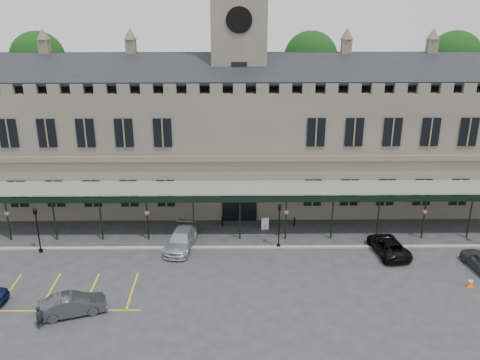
{
  "coord_description": "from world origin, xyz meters",
  "views": [
    {
      "loc": [
        -0.44,
        -34.66,
        21.77
      ],
      "look_at": [
        0.0,
        6.0,
        6.0
      ],
      "focal_mm": 40.0,
      "sensor_mm": 36.0,
      "label": 1
    }
  ],
  "objects_px": {
    "clock_tower": "(239,72)",
    "car_taxi": "(181,240)",
    "person_a": "(40,317)",
    "station_building": "(239,139)",
    "traffic_cone": "(470,282)",
    "sign_board": "(265,224)",
    "car_van": "(388,246)",
    "lamp_post_mid": "(279,221)",
    "lamp_post_left": "(37,226)",
    "car_left_b": "(73,305)"
  },
  "relations": [
    {
      "from": "lamp_post_left",
      "to": "person_a",
      "type": "distance_m",
      "value": 10.99
    },
    {
      "from": "station_building",
      "to": "car_left_b",
      "type": "distance_m",
      "value": 23.5
    },
    {
      "from": "traffic_cone",
      "to": "car_van",
      "type": "xyz_separation_m",
      "value": [
        -4.75,
        5.2,
        0.31
      ]
    },
    {
      "from": "lamp_post_left",
      "to": "car_taxi",
      "type": "distance_m",
      "value": 11.81
    },
    {
      "from": "station_building",
      "to": "lamp_post_mid",
      "type": "relative_size",
      "value": 14.53
    },
    {
      "from": "lamp_post_left",
      "to": "traffic_cone",
      "type": "bearing_deg",
      "value": -9.57
    },
    {
      "from": "car_left_b",
      "to": "car_van",
      "type": "xyz_separation_m",
      "value": [
        23.78,
        8.27,
        -0.05
      ]
    },
    {
      "from": "station_building",
      "to": "traffic_cone",
      "type": "relative_size",
      "value": 80.56
    },
    {
      "from": "lamp_post_mid",
      "to": "car_taxi",
      "type": "bearing_deg",
      "value": 179.7
    },
    {
      "from": "traffic_cone",
      "to": "car_van",
      "type": "relative_size",
      "value": 0.15
    },
    {
      "from": "lamp_post_left",
      "to": "car_taxi",
      "type": "relative_size",
      "value": 0.8
    },
    {
      "from": "car_taxi",
      "to": "car_left_b",
      "type": "bearing_deg",
      "value": -115.95
    },
    {
      "from": "sign_board",
      "to": "car_van",
      "type": "distance_m",
      "value": 10.94
    },
    {
      "from": "sign_board",
      "to": "car_left_b",
      "type": "height_order",
      "value": "car_left_b"
    },
    {
      "from": "car_left_b",
      "to": "car_taxi",
      "type": "relative_size",
      "value": 0.86
    },
    {
      "from": "lamp_post_mid",
      "to": "station_building",
      "type": "bearing_deg",
      "value": 107.55
    },
    {
      "from": "lamp_post_mid",
      "to": "person_a",
      "type": "bearing_deg",
      "value": -146.55
    },
    {
      "from": "clock_tower",
      "to": "traffic_cone",
      "type": "height_order",
      "value": "clock_tower"
    },
    {
      "from": "clock_tower",
      "to": "car_taxi",
      "type": "relative_size",
      "value": 4.82
    },
    {
      "from": "car_taxi",
      "to": "person_a",
      "type": "relative_size",
      "value": 3.15
    },
    {
      "from": "car_left_b",
      "to": "car_taxi",
      "type": "height_order",
      "value": "car_taxi"
    },
    {
      "from": "station_building",
      "to": "car_left_b",
      "type": "xyz_separation_m",
      "value": [
        -11.5,
        -19.67,
        -5.74
      ]
    },
    {
      "from": "sign_board",
      "to": "car_van",
      "type": "xyz_separation_m",
      "value": [
        9.98,
        -4.49,
        0.12
      ]
    },
    {
      "from": "station_building",
      "to": "sign_board",
      "type": "xyz_separation_m",
      "value": [
        2.3,
        -6.91,
        -5.91
      ]
    },
    {
      "from": "clock_tower",
      "to": "traffic_cone",
      "type": "distance_m",
      "value": 27.04
    },
    {
      "from": "car_taxi",
      "to": "car_van",
      "type": "distance_m",
      "value": 17.32
    },
    {
      "from": "clock_tower",
      "to": "sign_board",
      "type": "relative_size",
      "value": 21.71
    },
    {
      "from": "traffic_cone",
      "to": "car_left_b",
      "type": "distance_m",
      "value": 28.7
    },
    {
      "from": "car_taxi",
      "to": "car_van",
      "type": "xyz_separation_m",
      "value": [
        17.28,
        -1.11,
        -0.07
      ]
    },
    {
      "from": "clock_tower",
      "to": "lamp_post_mid",
      "type": "distance_m",
      "value": 15.26
    },
    {
      "from": "lamp_post_left",
      "to": "traffic_cone",
      "type": "relative_size",
      "value": 5.52
    },
    {
      "from": "person_a",
      "to": "station_building",
      "type": "bearing_deg",
      "value": 1.73
    },
    {
      "from": "lamp_post_left",
      "to": "person_a",
      "type": "height_order",
      "value": "lamp_post_left"
    },
    {
      "from": "car_left_b",
      "to": "car_van",
      "type": "bearing_deg",
      "value": -89.27
    },
    {
      "from": "station_building",
      "to": "lamp_post_mid",
      "type": "height_order",
      "value": "station_building"
    },
    {
      "from": "clock_tower",
      "to": "car_taxi",
      "type": "distance_m",
      "value": 16.9
    },
    {
      "from": "person_a",
      "to": "car_van",
      "type": "bearing_deg",
      "value": -35.32
    },
    {
      "from": "car_left_b",
      "to": "lamp_post_left",
      "type": "bearing_deg",
      "value": 12.1
    },
    {
      "from": "car_van",
      "to": "clock_tower",
      "type": "bearing_deg",
      "value": -52.5
    },
    {
      "from": "lamp_post_left",
      "to": "person_a",
      "type": "relative_size",
      "value": 2.52
    },
    {
      "from": "sign_board",
      "to": "car_van",
      "type": "bearing_deg",
      "value": -31.26
    },
    {
      "from": "car_taxi",
      "to": "sign_board",
      "type": "bearing_deg",
      "value": 33.57
    },
    {
      "from": "lamp_post_left",
      "to": "sign_board",
      "type": "distance_m",
      "value": 19.48
    },
    {
      "from": "clock_tower",
      "to": "sign_board",
      "type": "distance_m",
      "value": 14.56
    },
    {
      "from": "sign_board",
      "to": "car_left_b",
      "type": "bearing_deg",
      "value": -144.3
    },
    {
      "from": "car_van",
      "to": "person_a",
      "type": "xyz_separation_m",
      "value": [
        -25.48,
        -9.81,
        0.14
      ]
    },
    {
      "from": "car_left_b",
      "to": "person_a",
      "type": "xyz_separation_m",
      "value": [
        -1.7,
        -1.54,
        0.08
      ]
    },
    {
      "from": "lamp_post_left",
      "to": "lamp_post_mid",
      "type": "height_order",
      "value": "lamp_post_mid"
    },
    {
      "from": "car_taxi",
      "to": "person_a",
      "type": "distance_m",
      "value": 13.66
    },
    {
      "from": "clock_tower",
      "to": "person_a",
      "type": "height_order",
      "value": "clock_tower"
    }
  ]
}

